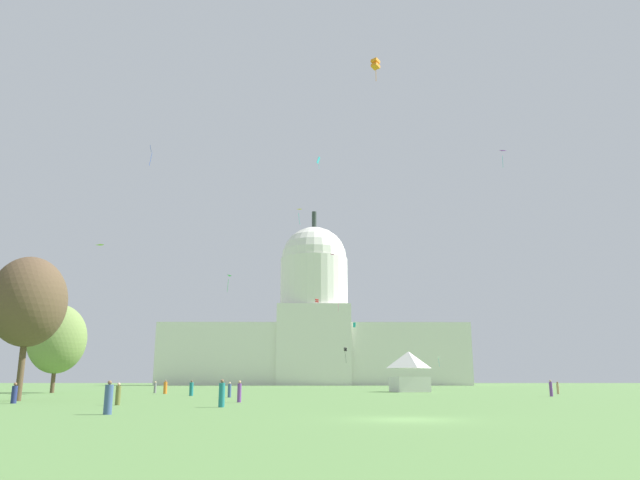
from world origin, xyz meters
name	(u,v)px	position (x,y,z in m)	size (l,w,h in m)	color
ground_plane	(407,420)	(0.00, 0.00, 0.00)	(800.00, 800.00, 0.00)	#567F42
capitol_building	(314,331)	(-4.13, 198.87, 19.95)	(112.00, 26.45, 66.17)	silver
event_tent	(409,371)	(10.47, 66.40, 3.18)	(5.97, 6.88, 6.10)	white
tree_west_far	(29,302)	(-29.40, 25.30, 8.48)	(7.44, 7.98, 12.49)	brown
tree_west_mid	(57,339)	(-40.99, 59.56, 7.54)	(10.87, 10.72, 12.47)	brown
person_teal_mid_left	(222,394)	(-10.19, 12.80, 0.81)	(0.56, 0.56, 1.78)	#1E757A
person_denim_front_right	(230,390)	(-12.88, 36.20, 0.71)	(0.36, 0.36, 1.56)	#3D5684
person_grey_back_center	(155,388)	(-26.29, 58.53, 0.74)	(0.50, 0.50, 1.60)	gray
person_denim_front_center	(108,399)	(-14.74, 4.24, 0.77)	(0.60, 0.60, 1.70)	#3D5684
person_navy_near_tree_west	(14,394)	(-27.01, 19.62, 0.71)	(0.58, 0.58, 1.56)	navy
person_tan_front_left	(558,388)	(27.36, 51.63, 0.73)	(0.46, 0.46, 1.56)	tan
person_purple_mid_right	(551,389)	(21.91, 39.82, 0.83)	(0.41, 0.41, 1.78)	#703D93
person_orange_back_left	(165,388)	(-23.58, 53.17, 0.79)	(0.48, 0.48, 1.74)	orange
person_teal_lawn_far_right	(191,389)	(-18.10, 42.67, 0.78)	(0.49, 0.49, 1.72)	#1E757A
person_purple_edge_east	(239,392)	(-10.14, 21.87, 0.80)	(0.44, 0.44, 1.70)	#703D93
person_olive_near_tent	(118,395)	(-18.06, 16.29, 0.71)	(0.48, 0.48, 1.55)	olive
kite_cyan_high	(318,161)	(-3.25, 95.90, 48.54)	(0.85, 1.21, 2.86)	#33BCDB
kite_magenta_high	(334,255)	(1.60, 142.66, 37.07)	(1.49, 1.64, 0.15)	#D1339E
kite_green_mid	(227,278)	(-24.76, 113.31, 25.53)	(1.29, 1.40, 3.96)	green
kite_white_low	(439,358)	(37.11, 173.37, 8.82)	(1.03, 0.38, 3.39)	white
kite_black_low	(345,350)	(4.96, 148.10, 10.40)	(0.87, 0.93, 4.40)	black
kite_yellow_high	(300,212)	(-8.02, 128.37, 46.05)	(1.40, 0.98, 3.98)	yellow
kite_lime_mid	(102,248)	(-34.60, 56.59, 20.29)	(1.20, 0.87, 0.18)	#8CD133
kite_pink_mid	(338,305)	(4.29, 178.08, 27.06)	(0.67, 1.16, 3.17)	pink
kite_orange_high	(375,64)	(5.17, 55.38, 48.92)	(1.54, 1.55, 3.61)	orange
kite_turquoise_low	(354,325)	(7.37, 143.82, 17.12)	(0.77, 0.57, 1.41)	teal
kite_violet_high	(502,154)	(37.81, 97.96, 51.15)	(1.66, 0.99, 3.82)	purple
kite_red_mid	(317,301)	(-3.27, 154.37, 25.40)	(1.18, 1.21, 1.17)	red
kite_blue_high	(151,151)	(-35.58, 80.71, 44.69)	(0.57, 1.00, 4.12)	blue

